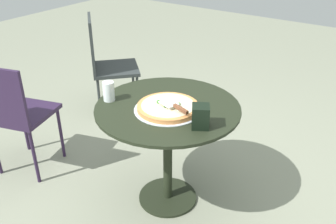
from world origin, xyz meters
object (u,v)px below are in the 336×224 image
object	(u,v)px
patio_chair_near	(106,60)
patio_chair_far	(15,110)
patio_table	(168,128)
pizza_server	(175,106)
drinking_cup	(109,91)
pizza_on_tray	(168,107)
napkin_dispenser	(201,116)

from	to	relation	value
patio_chair_near	patio_chair_far	bearing A→B (deg)	97.77
patio_table	patio_chair_near	world-z (taller)	patio_chair_near
pizza_server	patio_chair_far	distance (m)	1.18
patio_chair_near	patio_chair_far	world-z (taller)	patio_chair_near
patio_table	pizza_server	size ratio (longest dim) A/B	3.95
pizza_server	patio_table	bearing A→B (deg)	-34.81
patio_table	drinking_cup	xyz separation A→B (m)	(0.33, 0.14, 0.21)
patio_chair_near	patio_chair_far	distance (m)	1.06
pizza_on_tray	napkin_dispenser	world-z (taller)	napkin_dispenser
patio_table	napkin_dispenser	world-z (taller)	napkin_dispenser
pizza_server	napkin_dispenser	bearing A→B (deg)	169.92
patio_table	patio_chair_far	distance (m)	1.08
napkin_dispenser	patio_chair_near	distance (m)	1.67
pizza_on_tray	pizza_server	size ratio (longest dim) A/B	1.81
patio_table	patio_chair_near	size ratio (longest dim) A/B	0.94
pizza_server	patio_chair_far	xyz separation A→B (m)	(1.12, 0.27, -0.25)
patio_table	pizza_on_tray	world-z (taller)	pizza_on_tray
pizza_on_tray	drinking_cup	world-z (taller)	drinking_cup
napkin_dispenser	patio_chair_near	world-z (taller)	patio_chair_near
patio_chair_near	patio_chair_far	xyz separation A→B (m)	(-0.14, 1.05, -0.01)
patio_chair_far	patio_table	bearing A→B (deg)	-161.79
pizza_on_tray	napkin_dispenser	bearing A→B (deg)	166.35
napkin_dispenser	patio_chair_far	world-z (taller)	patio_chair_far
pizza_on_tray	patio_chair_far	size ratio (longest dim) A/B	0.46
patio_chair_far	patio_chair_near	bearing A→B (deg)	-82.23
pizza_on_tray	pizza_server	bearing A→B (deg)	157.17
napkin_dispenser	patio_chair_far	bearing A→B (deg)	-110.72
drinking_cup	patio_chair_far	bearing A→B (deg)	16.15
pizza_server	patio_chair_far	size ratio (longest dim) A/B	0.25
pizza_server	patio_chair_near	world-z (taller)	patio_chair_near
drinking_cup	patio_chair_far	size ratio (longest dim) A/B	0.14
pizza_server	drinking_cup	xyz separation A→B (m)	(0.42, 0.07, 0.00)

